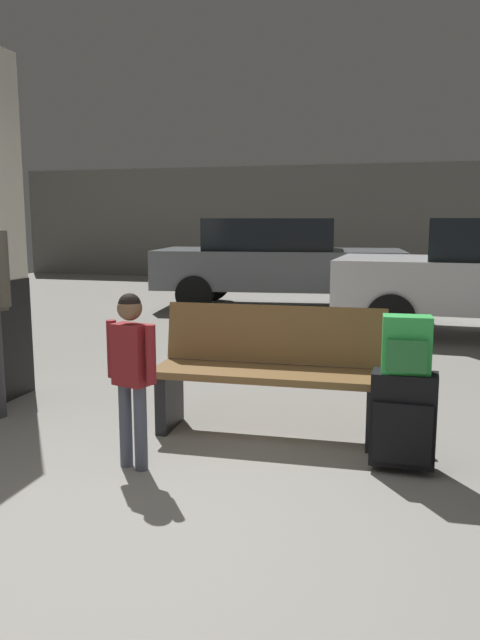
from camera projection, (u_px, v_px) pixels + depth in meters
name	position (u px, v px, depth m)	size (l,w,h in m)	color
ground_plane	(287.00, 362.00, 6.81)	(18.00, 18.00, 0.10)	gray
garage_back_wall	(358.00, 223.00, 15.01)	(18.00, 0.12, 2.80)	slate
bench	(270.00, 371.00, 4.37)	(1.62, 0.59, 0.89)	brown
suitcase	(403.00, 419.00, 3.70)	(0.38, 0.24, 0.60)	black
backpack_bright	(407.00, 345.00, 3.63)	(0.29, 0.21, 0.34)	green
child	(131.00, 362.00, 3.69)	(0.35, 0.25, 1.07)	#4C5160
parked_car_far	(277.00, 260.00, 10.53)	(4.28, 2.20, 1.51)	slate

